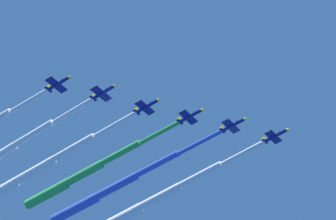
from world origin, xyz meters
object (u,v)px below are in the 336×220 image
Objects in this scene: jet_lead at (155,199)px; jet_port_mid at (30,173)px; jet_port_inner at (112,189)px; jet_starboard_inner at (80,176)px.

jet_port_mid reaches higher than jet_lead.
jet_port_inner is 1.00× the size of jet_port_mid.
jet_starboard_inner reaches higher than jet_lead.
jet_port_mid is (-18.82, -21.72, 0.11)m from jet_port_inner.
jet_port_inner is 12.16m from jet_starboard_inner.
jet_starboard_inner is (-5.07, -11.05, -0.11)m from jet_port_inner.
jet_starboard_inner is 17.41m from jet_port_mid.
jet_starboard_inner is 0.92× the size of jet_port_mid.
jet_starboard_inner is at bearing -123.43° from jet_lead.
jet_port_inner reaches higher than jet_starboard_inner.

